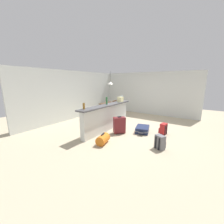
{
  "coord_description": "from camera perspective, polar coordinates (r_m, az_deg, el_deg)",
  "views": [
    {
      "loc": [
        -5.14,
        -2.77,
        1.96
      ],
      "look_at": [
        -0.18,
        0.6,
        0.63
      ],
      "focal_mm": 22.23,
      "sensor_mm": 36.0,
      "label": 1
    }
  ],
  "objects": [
    {
      "name": "duffel_bag_orange",
      "position": [
        4.53,
        -3.78,
        -11.08
      ],
      "size": [
        0.53,
        0.4,
        0.34
      ],
      "color": "orange",
      "rests_on": "ground_plane"
    },
    {
      "name": "bottle_green",
      "position": [
        5.53,
        -2.21,
        4.64
      ],
      "size": [
        0.07,
        0.07,
        0.29
      ],
      "primitive_type": "cylinder",
      "color": "#2D6B38",
      "rests_on": "bar_countertop"
    },
    {
      "name": "backpack_grey",
      "position": [
        4.42,
        19.17,
        -11.68
      ],
      "size": [
        0.32,
        0.33,
        0.42
      ],
      "color": "slate",
      "rests_on": "ground_plane"
    },
    {
      "name": "bottle_clear",
      "position": [
        6.63,
        4.07,
        5.81
      ],
      "size": [
        0.06,
        0.06,
        0.27
      ],
      "primitive_type": "cylinder",
      "color": "silver",
      "rests_on": "bar_countertop"
    },
    {
      "name": "backpack_red",
      "position": [
        5.61,
        20.31,
        -6.6
      ],
      "size": [
        0.31,
        0.28,
        0.42
      ],
      "color": "red",
      "rests_on": "ground_plane"
    },
    {
      "name": "grocery_bag",
      "position": [
        6.25,
        3.47,
        5.2
      ],
      "size": [
        0.26,
        0.18,
        0.22
      ],
      "primitive_type": "cube",
      "color": "beige",
      "rests_on": "bar_countertop"
    },
    {
      "name": "dining_table",
      "position": [
        8.03,
        -0.9,
        3.07
      ],
      "size": [
        1.1,
        0.8,
        0.74
      ],
      "color": "#4C331E",
      "rests_on": "ground_plane"
    },
    {
      "name": "bar_countertop",
      "position": [
        5.53,
        -2.0,
        2.84
      ],
      "size": [
        2.96,
        0.4,
        0.05
      ],
      "primitive_type": "cube",
      "color": "#4C4C51",
      "rests_on": "partition_half_wall"
    },
    {
      "name": "pendant_lamp",
      "position": [
        7.86,
        -0.71,
        11.84
      ],
      "size": [
        0.34,
        0.34,
        0.74
      ],
      "color": "black"
    },
    {
      "name": "partition_half_wall",
      "position": [
        5.64,
        -1.96,
        -2.47
      ],
      "size": [
        2.8,
        0.2,
        1.01
      ],
      "primitive_type": "cube",
      "color": "silver",
      "rests_on": "ground_plane"
    },
    {
      "name": "wall_right",
      "position": [
        8.78,
        13.74,
        7.49
      ],
      "size": [
        0.1,
        6.0,
        2.5
      ],
      "primitive_type": "cube",
      "color": "silver",
      "rests_on": "ground_plane"
    },
    {
      "name": "dining_chair_near_partition",
      "position": [
        7.72,
        1.7,
        1.69
      ],
      "size": [
        0.42,
        0.42,
        0.93
      ],
      "color": "#4C331E",
      "rests_on": "ground_plane"
    },
    {
      "name": "suitcase_flat_navy",
      "position": [
        5.65,
        12.41,
        -6.92
      ],
      "size": [
        0.88,
        0.65,
        0.22
      ],
      "color": "#1E284C",
      "rests_on": "ground_plane"
    },
    {
      "name": "suitcase_upright_maroon",
      "position": [
        5.33,
        3.03,
        -5.35
      ],
      "size": [
        0.49,
        0.47,
        0.67
      ],
      "color": "maroon",
      "rests_on": "ground_plane"
    },
    {
      "name": "ground_plane",
      "position": [
        6.17,
        5.62,
        -6.34
      ],
      "size": [
        13.0,
        13.0,
        0.05
      ],
      "primitive_type": "cube",
      "color": "#BCAD8E"
    },
    {
      "name": "bottle_amber",
      "position": [
        4.66,
        -11.51,
        2.38
      ],
      "size": [
        0.07,
        0.07,
        0.21
      ],
      "primitive_type": "cylinder",
      "color": "#9E661E",
      "rests_on": "bar_countertop"
    },
    {
      "name": "wall_back",
      "position": [
        7.8,
        -14.36,
        6.87
      ],
      "size": [
        6.6,
        0.1,
        2.5
      ],
      "primitive_type": "cube",
      "color": "silver",
      "rests_on": "ground_plane"
    }
  ]
}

